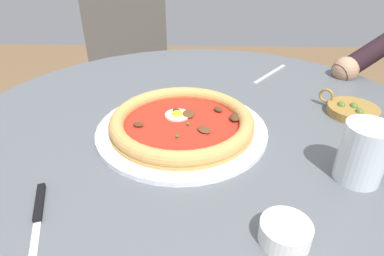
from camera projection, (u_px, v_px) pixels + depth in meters
The scene contains 8 objects.
dining_table at pixel (202, 187), 0.74m from camera, with size 1.05×1.05×0.74m.
pizza_on_plate at pixel (182, 124), 0.64m from camera, with size 0.34×0.34×0.04m.
water_glass at pixel (362, 157), 0.51m from camera, with size 0.07×0.07×0.10m.
steak_knife at pixel (38, 216), 0.45m from camera, with size 0.18×0.07×0.01m.
ramekin_capers at pixel (285, 232), 0.41m from camera, with size 0.07×0.07×0.03m.
olive_pan at pixel (352, 110), 0.71m from camera, with size 0.11×0.12×0.04m.
fork_utensil at pixel (270, 74), 0.91m from camera, with size 0.14×0.11×0.00m.
cafe_chair_spare_near at pixel (133, 68), 1.57m from camera, with size 0.56×0.56×0.87m.
Camera 1 is at (0.57, -0.01, 1.08)m, focal length 30.66 mm.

